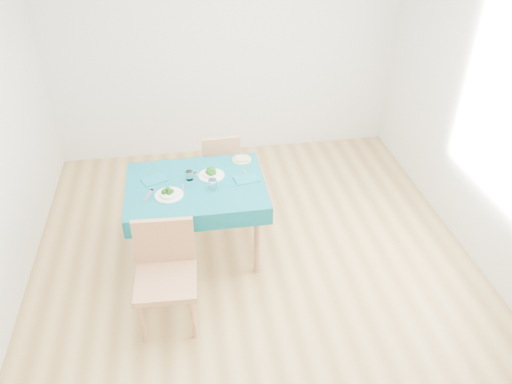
{
  "coord_description": "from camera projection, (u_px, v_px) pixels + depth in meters",
  "views": [
    {
      "loc": [
        -0.53,
        -3.27,
        3.11
      ],
      "look_at": [
        0.0,
        0.0,
        0.85
      ],
      "focal_mm": 35.0,
      "sensor_mm": 36.0,
      "label": 1
    }
  ],
  "objects": [
    {
      "name": "side_plate",
      "position": [
        242.0,
        160.0,
        4.6
      ],
      "size": [
        0.18,
        0.18,
        0.01
      ],
      "primitive_type": "cylinder",
      "color": "#B0BE5C",
      "rests_on": "table"
    },
    {
      "name": "chair_near",
      "position": [
        164.0,
        266.0,
        3.69
      ],
      "size": [
        0.49,
        0.53,
        1.15
      ],
      "primitive_type": "cube",
      "rotation": [
        0.0,
        0.0,
        -0.05
      ],
      "color": "#AC7A51",
      "rests_on": "ground"
    },
    {
      "name": "tumbler_side",
      "position": [
        213.0,
        184.0,
        4.18
      ],
      "size": [
        0.07,
        0.07,
        0.09
      ],
      "primitive_type": "cylinder",
      "color": "white",
      "rests_on": "table"
    },
    {
      "name": "napkin_near",
      "position": [
        154.0,
        180.0,
        4.31
      ],
      "size": [
        0.24,
        0.21,
        0.01
      ],
      "primitive_type": "cube",
      "rotation": [
        0.0,
        0.0,
        0.39
      ],
      "color": "#0D6474",
      "rests_on": "table"
    },
    {
      "name": "fork_far",
      "position": [
        199.0,
        176.0,
        4.37
      ],
      "size": [
        0.08,
        0.16,
        0.0
      ],
      "primitive_type": "cube",
      "rotation": [
        0.0,
        0.0,
        0.4
      ],
      "color": "silver",
      "rests_on": "table"
    },
    {
      "name": "table",
      "position": [
        198.0,
        219.0,
        4.48
      ],
      "size": [
        1.17,
        0.89,
        0.76
      ],
      "primitive_type": "cube",
      "color": "#095969",
      "rests_on": "ground"
    },
    {
      "name": "napkin_far",
      "position": [
        247.0,
        179.0,
        4.33
      ],
      "size": [
        0.23,
        0.18,
        0.01
      ],
      "primitive_type": "cube",
      "rotation": [
        0.0,
        0.0,
        0.2
      ],
      "color": "#0D6474",
      "rests_on": "table"
    },
    {
      "name": "knife_far",
      "position": [
        248.0,
        175.0,
        4.38
      ],
      "size": [
        0.07,
        0.2,
        0.0
      ],
      "primitive_type": "cube",
      "rotation": [
        0.0,
        0.0,
        0.25
      ],
      "color": "silver",
      "rests_on": "table"
    },
    {
      "name": "tumbler_center",
      "position": [
        189.0,
        175.0,
        4.31
      ],
      "size": [
        0.06,
        0.06,
        0.08
      ],
      "primitive_type": "cylinder",
      "color": "white",
      "rests_on": "table"
    },
    {
      "name": "room_shell",
      "position": [
        256.0,
        137.0,
        3.73
      ],
      "size": [
        4.02,
        4.52,
        2.73
      ],
      "color": "olive",
      "rests_on": "ground"
    },
    {
      "name": "bowl_near",
      "position": [
        169.0,
        192.0,
        4.11
      ],
      "size": [
        0.24,
        0.24,
        0.07
      ],
      "primitive_type": null,
      "color": "white",
      "rests_on": "table"
    },
    {
      "name": "bowl_far",
      "position": [
        211.0,
        173.0,
        4.36
      ],
      "size": [
        0.23,
        0.23,
        0.07
      ],
      "primitive_type": null,
      "color": "white",
      "rests_on": "table"
    },
    {
      "name": "bread_slice",
      "position": [
        242.0,
        158.0,
        4.59
      ],
      "size": [
        0.12,
        0.12,
        0.02
      ],
      "primitive_type": "cube",
      "rotation": [
        0.0,
        0.0,
        -0.08
      ],
      "color": "beige",
      "rests_on": "side_plate"
    },
    {
      "name": "chair_far",
      "position": [
        220.0,
        164.0,
        5.12
      ],
      "size": [
        0.38,
        0.42,
        0.93
      ],
      "primitive_type": "cube",
      "rotation": [
        0.0,
        0.0,
        3.16
      ],
      "color": "#AC7A51",
      "rests_on": "ground"
    },
    {
      "name": "knife_near",
      "position": [
        182.0,
        190.0,
        4.19
      ],
      "size": [
        0.04,
        0.19,
        0.0
      ],
      "primitive_type": "cube",
      "rotation": [
        0.0,
        0.0,
        -0.16
      ],
      "color": "silver",
      "rests_on": "table"
    },
    {
      "name": "fork_near",
      "position": [
        148.0,
        195.0,
        4.13
      ],
      "size": [
        0.09,
        0.18,
        0.0
      ],
      "primitive_type": "cube",
      "rotation": [
        0.0,
        0.0,
        -0.34
      ],
      "color": "silver",
      "rests_on": "table"
    }
  ]
}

